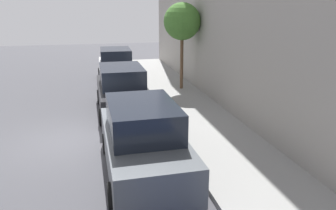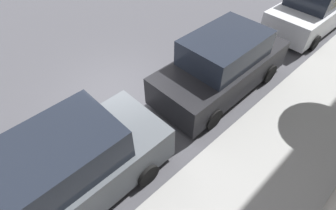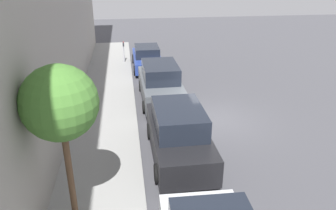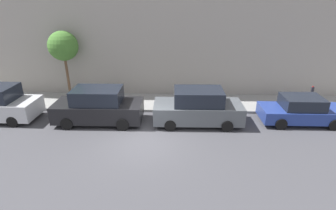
# 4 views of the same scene
# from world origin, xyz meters

# --- Properties ---
(ground_plane) EXTENTS (60.00, 60.00, 0.00)m
(ground_plane) POSITION_xyz_m (0.00, 0.00, 0.00)
(ground_plane) COLOR #424247
(sidewalk) EXTENTS (2.86, 32.00, 0.15)m
(sidewalk) POSITION_xyz_m (4.93, 0.00, 0.07)
(sidewalk) COLOR gray
(sidewalk) RESTS_ON ground_plane
(parked_suv_second) EXTENTS (2.08, 4.83, 1.98)m
(parked_suv_second) POSITION_xyz_m (2.15, -2.72, 0.93)
(parked_suv_second) COLOR #4C5156
(parked_suv_second) RESTS_ON ground_plane
(parked_suv_third) EXTENTS (2.08, 4.82, 1.98)m
(parked_suv_third) POSITION_xyz_m (2.10, 2.76, 0.93)
(parked_suv_third) COLOR black
(parked_suv_third) RESTS_ON ground_plane
(parked_suv_fourth) EXTENTS (2.08, 4.84, 1.98)m
(parked_suv_fourth) POSITION_xyz_m (2.28, 8.78, 0.93)
(parked_suv_fourth) COLOR #B7BABF
(parked_suv_fourth) RESTS_ON ground_plane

